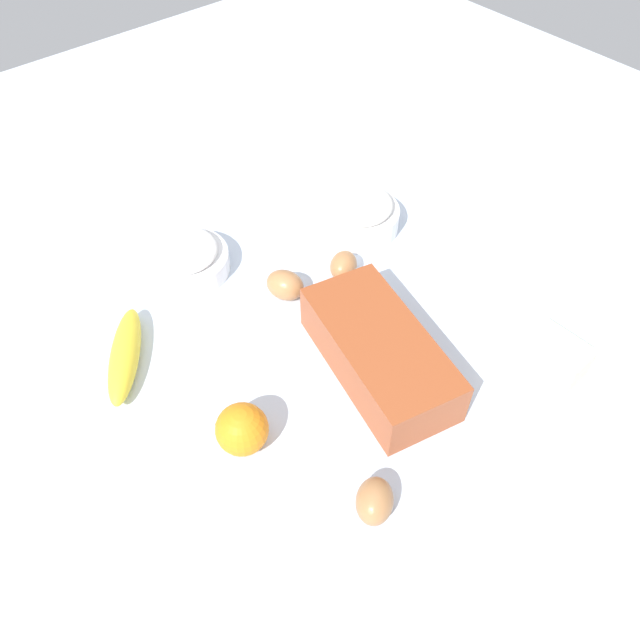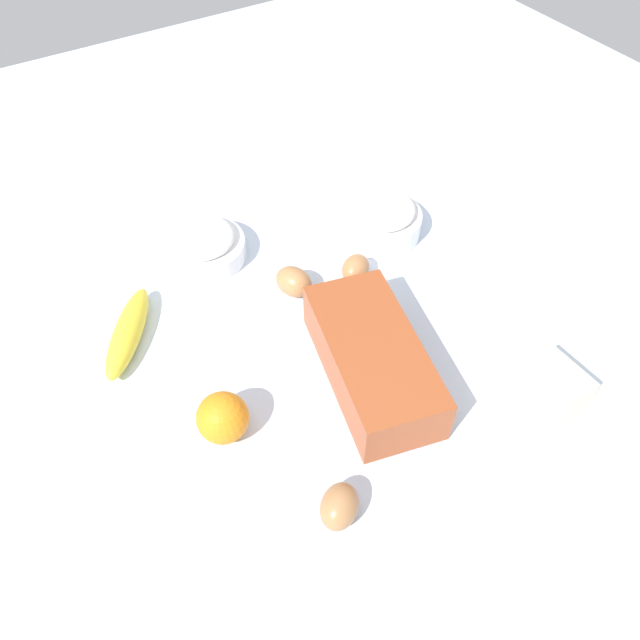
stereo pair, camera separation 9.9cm
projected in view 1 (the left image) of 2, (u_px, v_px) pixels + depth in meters
ground_plane at (320, 340)px, 1.03m from camera, size 2.40×2.40×0.02m
loaf_pan at (379, 352)px, 0.95m from camera, size 0.30×0.19×0.08m
flour_bowl at (359, 213)px, 1.18m from camera, size 0.15×0.15×0.08m
sugar_bowl at (185, 257)px, 1.10m from camera, size 0.15×0.15×0.07m
banana at (125, 355)px, 0.97m from camera, size 0.18×0.15×0.04m
orange_fruit at (242, 429)px, 0.86m from camera, size 0.07×0.07×0.07m
butter_block at (555, 357)px, 0.96m from camera, size 0.09×0.07×0.06m
egg_near_butter at (375, 501)px, 0.81m from camera, size 0.08×0.08×0.05m
egg_beside_bowl at (343, 266)px, 1.10m from camera, size 0.07×0.08×0.05m
egg_loose at (285, 285)px, 1.06m from camera, size 0.08×0.07×0.05m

